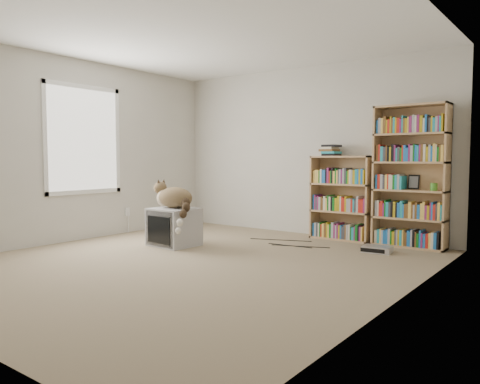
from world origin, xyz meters
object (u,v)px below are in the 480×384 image
Objects in this scene: cat at (176,201)px; bookcase_short at (342,201)px; bookcase_tall at (411,180)px; dvd_player at (377,249)px; crt_tv at (174,227)px.

cat is 2.32m from bookcase_short.
dvd_player is at bearing -107.64° from bookcase_tall.
crt_tv is 2.36m from bookcase_short.
dvd_player is at bearing -39.09° from bookcase_short.
crt_tv is at bearing -159.55° from dvd_player.
bookcase_short is (1.54, 1.76, 0.29)m from crt_tv.
bookcase_tall is (2.44, 1.77, 0.27)m from cat.
bookcase_tall is at bearing -0.05° from bookcase_short.
bookcase_tall is at bearing 66.07° from dvd_player.
dvd_player is (-0.19, -0.61, -0.82)m from bookcase_tall.
bookcase_tall reaches higher than dvd_player.
bookcase_short is (1.50, 1.77, -0.06)m from cat.
crt_tv is 0.77× the size of cat.
bookcase_tall is at bearing 38.53° from crt_tv.
crt_tv is 1.76× the size of dvd_player.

